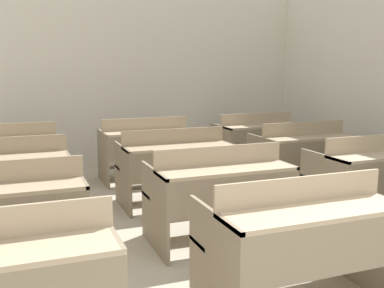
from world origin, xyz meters
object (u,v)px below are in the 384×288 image
(bench_second_right, at_px, (373,174))
(wastepaper_bin, at_px, (277,149))
(bench_back_center, at_px, (146,147))
(bench_third_center, at_px, (174,164))
(bench_front_center, at_px, (301,238))
(bench_second_center, at_px, (220,191))
(bench_back_right, at_px, (257,139))
(bench_back_left, at_px, (7,155))
(bench_second_left, at_px, (3,214))
(bench_third_left, at_px, (6,177))
(bench_third_right, at_px, (303,153))

(bench_second_right, bearing_deg, wastepaper_bin, 75.21)
(bench_second_right, bearing_deg, bench_back_center, 125.62)
(bench_third_center, distance_m, bench_back_center, 1.26)
(bench_front_center, height_order, bench_second_center, same)
(bench_third_center, relative_size, bench_back_right, 1.00)
(bench_second_center, xyz_separation_m, bench_back_left, (-1.84, 2.53, 0.00))
(bench_front_center, xyz_separation_m, bench_second_left, (-1.84, 1.25, 0.00))
(bench_second_left, distance_m, bench_third_left, 1.27)
(bench_third_left, xyz_separation_m, bench_back_right, (3.64, 1.27, 0.00))
(bench_third_center, bearing_deg, wastepaper_bin, 37.54)
(bench_second_center, bearing_deg, bench_back_center, 90.01)
(bench_third_center, height_order, bench_back_center, same)
(bench_second_center, distance_m, bench_third_left, 2.23)
(bench_third_right, bearing_deg, bench_second_right, -90.43)
(bench_second_center, xyz_separation_m, bench_third_right, (1.80, 1.28, 0.00))
(bench_second_center, distance_m, bench_back_right, 3.12)
(bench_third_right, bearing_deg, bench_second_center, -144.57)
(bench_second_center, relative_size, bench_third_center, 1.00)
(bench_third_left, relative_size, bench_back_left, 1.00)
(bench_back_right, bearing_deg, bench_back_center, -179.41)
(bench_third_left, distance_m, wastepaper_bin, 4.95)
(bench_second_right, xyz_separation_m, bench_third_right, (0.01, 1.26, 0.00))
(bench_back_left, height_order, bench_back_center, same)
(bench_second_left, height_order, bench_second_center, same)
(bench_back_left, relative_size, bench_back_center, 1.00)
(bench_back_right, bearing_deg, bench_second_right, -90.31)
(bench_back_right, height_order, wastepaper_bin, bench_back_right)
(bench_second_right, bearing_deg, bench_second_center, -179.37)
(bench_back_left, bearing_deg, bench_back_center, -0.10)
(bench_second_center, bearing_deg, bench_front_center, -89.48)
(bench_second_center, xyz_separation_m, bench_back_right, (1.81, 2.54, 0.00))
(bench_third_left, xyz_separation_m, bench_third_center, (1.83, -0.01, 0.00))
(bench_second_left, distance_m, bench_third_right, 3.85)
(bench_front_center, bearing_deg, bench_second_center, 90.52)
(bench_third_left, height_order, bench_back_center, same)
(bench_second_left, height_order, bench_back_center, same)
(bench_third_center, xyz_separation_m, bench_back_left, (-1.84, 1.26, 0.00))
(bench_second_left, relative_size, bench_back_right, 1.00)
(bench_third_left, height_order, bench_back_right, same)
(bench_front_center, relative_size, bench_back_left, 1.00)
(bench_third_right, bearing_deg, bench_back_right, 89.80)
(bench_second_left, relative_size, bench_second_right, 1.00)
(bench_third_left, relative_size, bench_back_center, 1.00)
(bench_third_center, height_order, bench_back_left, same)
(bench_front_center, xyz_separation_m, bench_second_center, (-0.01, 1.25, 0.00))
(bench_second_right, distance_m, wastepaper_bin, 3.42)
(bench_front_center, distance_m, bench_second_center, 1.25)
(wastepaper_bin, bearing_deg, bench_back_right, -138.06)
(bench_front_center, bearing_deg, bench_third_left, 126.08)
(bench_second_left, height_order, bench_third_right, same)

